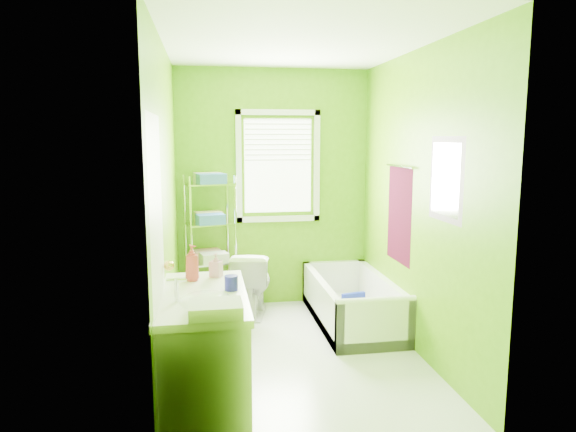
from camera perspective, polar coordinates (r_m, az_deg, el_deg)
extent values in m
plane|color=silver|center=(4.60, 0.92, -15.15)|extent=(2.90, 2.90, 0.00)
cube|color=#528E06|center=(5.67, -1.63, 3.03)|extent=(2.10, 0.04, 2.60)
cube|color=#528E06|center=(2.85, 6.13, -2.67)|extent=(2.10, 0.04, 2.60)
cube|color=#528E06|center=(4.19, -13.32, 0.79)|extent=(0.04, 2.90, 2.60)
cube|color=#528E06|center=(4.55, 14.11, 1.37)|extent=(0.04, 2.90, 2.60)
cube|color=white|center=(4.27, 1.01, 18.68)|extent=(2.10, 2.90, 0.04)
cube|color=white|center=(5.64, -1.12, 5.55)|extent=(0.74, 0.01, 1.01)
cube|color=white|center=(5.69, -1.07, -0.31)|extent=(0.92, 0.05, 0.06)
cube|color=white|center=(5.62, -1.11, 11.45)|extent=(0.92, 0.05, 0.06)
cube|color=white|center=(5.58, -5.49, 5.48)|extent=(0.06, 0.05, 1.22)
cube|color=white|center=(5.70, 3.21, 5.57)|extent=(0.06, 0.05, 1.22)
cube|color=white|center=(5.61, -1.09, 8.49)|extent=(0.72, 0.02, 0.50)
cube|color=white|center=(3.27, -14.14, -6.80)|extent=(0.02, 0.80, 2.00)
sphere|color=gold|center=(3.58, -13.10, -5.40)|extent=(0.07, 0.07, 0.07)
cube|color=#40071B|center=(4.88, 12.27, 0.14)|extent=(0.02, 0.58, 0.90)
cylinder|color=silver|center=(4.83, 12.27, 5.42)|extent=(0.02, 0.62, 0.02)
cube|color=#CC5972|center=(4.02, 17.17, 3.90)|extent=(0.02, 0.54, 0.64)
cube|color=white|center=(4.02, 17.07, 3.90)|extent=(0.01, 0.44, 0.54)
cube|color=white|center=(5.35, 7.06, -11.14)|extent=(0.72, 1.53, 0.10)
cube|color=white|center=(5.21, 3.65, -9.54)|extent=(0.07, 1.53, 0.46)
cube|color=white|center=(5.39, 10.43, -9.06)|extent=(0.07, 1.53, 0.46)
cube|color=white|center=(4.63, 9.69, -12.02)|extent=(0.72, 0.07, 0.46)
cube|color=white|center=(5.96, 5.12, -7.20)|extent=(0.72, 0.07, 0.46)
cylinder|color=white|center=(4.56, 9.76, -9.31)|extent=(0.72, 0.07, 0.07)
cylinder|color=#1426BE|center=(5.07, 7.97, -11.30)|extent=(0.35, 0.35, 0.06)
cylinder|color=gold|center=(5.05, 7.99, -10.70)|extent=(0.33, 0.33, 0.05)
cube|color=#1426BE|center=(5.14, 7.27, -9.68)|extent=(0.25, 0.09, 0.22)
imported|color=white|center=(5.47, -3.97, -7.39)|extent=(0.53, 0.75, 0.69)
cube|color=white|center=(3.62, -9.28, -15.25)|extent=(0.55, 1.09, 0.79)
cube|color=white|center=(3.47, -9.45, -8.87)|extent=(0.58, 1.12, 0.05)
ellipsoid|color=white|center=(3.33, -9.11, -9.71)|extent=(0.38, 0.49, 0.13)
cylinder|color=silver|center=(3.31, -12.28, -8.13)|extent=(0.03, 0.03, 0.16)
cylinder|color=silver|center=(3.29, -12.32, -6.96)|extent=(0.12, 0.02, 0.02)
imported|color=#BF383E|center=(3.75, -10.62, -5.13)|extent=(0.14, 0.14, 0.26)
imported|color=#C881A9|center=(3.83, -8.00, -5.42)|extent=(0.11, 0.11, 0.18)
cylinder|color=#1A1796|center=(3.49, -6.33, -7.40)|extent=(0.09, 0.09, 0.10)
cube|color=silver|center=(3.03, -8.03, -10.21)|extent=(0.31, 0.24, 0.08)
cylinder|color=silver|center=(5.29, -10.64, -3.68)|extent=(0.02, 0.02, 1.48)
cylinder|color=silver|center=(5.56, -11.30, -3.09)|extent=(0.02, 0.02, 1.48)
cylinder|color=silver|center=(5.41, -5.81, -3.29)|extent=(0.02, 0.02, 1.48)
cylinder|color=silver|center=(5.68, -6.68, -2.75)|extent=(0.02, 0.02, 1.48)
cube|color=silver|center=(5.64, -8.45, -9.18)|extent=(0.55, 0.42, 0.02)
cube|color=silver|center=(5.52, -8.55, -5.07)|extent=(0.55, 0.42, 0.02)
cube|color=silver|center=(5.44, -8.65, -0.82)|extent=(0.55, 0.42, 0.02)
cube|color=silver|center=(5.39, -8.75, 3.55)|extent=(0.55, 0.42, 0.02)
cube|color=#3266B7|center=(5.29, -8.53, 4.11)|extent=(0.31, 0.25, 0.10)
cube|color=silver|center=(5.49, -8.92, 4.27)|extent=(0.31, 0.25, 0.10)
cube|color=#3266B7|center=(5.34, -8.60, -0.35)|extent=(0.31, 0.25, 0.10)
cube|color=#DFD388|center=(5.54, -8.84, -0.02)|extent=(0.31, 0.25, 0.10)
cube|color=silver|center=(5.44, -8.19, -4.62)|extent=(0.31, 0.25, 0.10)
cube|color=pink|center=(5.62, -8.99, -4.22)|extent=(0.31, 0.25, 0.10)
cube|color=pink|center=(5.66, -6.08, -7.42)|extent=(0.09, 0.26, 0.46)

